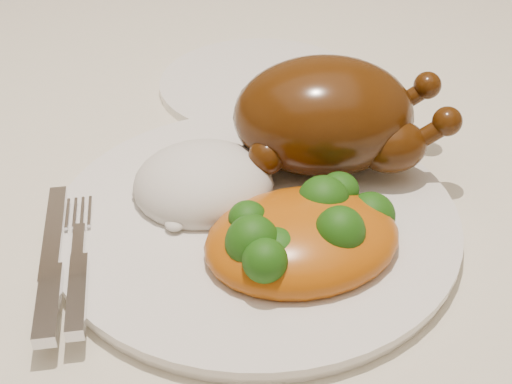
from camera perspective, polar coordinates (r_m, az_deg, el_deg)
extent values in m
cube|color=brown|center=(0.64, -10.21, 0.70)|extent=(1.60, 0.90, 0.04)
cube|color=beige|center=(0.63, -10.44, 2.48)|extent=(1.72, 1.02, 0.01)
cube|color=beige|center=(1.12, -11.16, 12.97)|extent=(1.72, 0.01, 0.18)
cylinder|color=white|center=(0.53, 0.00, -2.28)|extent=(0.39, 0.39, 0.01)
cylinder|color=white|center=(0.72, 0.40, 8.61)|extent=(0.22, 0.22, 0.01)
ellipsoid|color=#492507|center=(0.57, 5.42, 6.12)|extent=(0.16, 0.13, 0.09)
ellipsoid|color=#492507|center=(0.55, 4.63, 7.64)|extent=(0.07, 0.06, 0.04)
ellipsoid|color=#492507|center=(0.56, 10.85, 3.60)|extent=(0.06, 0.04, 0.04)
sphere|color=#492507|center=(0.56, 15.05, 5.48)|extent=(0.02, 0.02, 0.02)
ellipsoid|color=#492507|center=(0.61, 9.67, 6.55)|extent=(0.06, 0.04, 0.04)
sphere|color=#492507|center=(0.61, 13.55, 8.29)|extent=(0.02, 0.02, 0.02)
sphere|color=#492507|center=(0.54, 0.90, 2.90)|extent=(0.03, 0.03, 0.03)
sphere|color=#492507|center=(0.60, 0.42, 6.39)|extent=(0.03, 0.03, 0.03)
ellipsoid|color=white|center=(0.55, -4.23, 0.62)|extent=(0.11, 0.10, 0.06)
ellipsoid|color=#BE500C|center=(0.49, 3.74, -3.86)|extent=(0.15, 0.12, 0.05)
ellipsoid|color=#BE500C|center=(0.51, 7.46, -2.54)|extent=(0.06, 0.06, 0.03)
ellipsoid|color=#163E0A|center=(0.52, 9.16, -1.89)|extent=(0.04, 0.04, 0.03)
ellipsoid|color=#163E0A|center=(0.50, 5.66, -2.84)|extent=(0.04, 0.04, 0.03)
ellipsoid|color=#163E0A|center=(0.51, 5.40, -0.64)|extent=(0.04, 0.04, 0.03)
ellipsoid|color=#163E0A|center=(0.49, 1.53, -3.28)|extent=(0.03, 0.03, 0.02)
ellipsoid|color=#163E0A|center=(0.47, 1.73, -4.67)|extent=(0.04, 0.04, 0.03)
ellipsoid|color=#163E0A|center=(0.48, 6.71, -3.24)|extent=(0.03, 0.03, 0.04)
ellipsoid|color=#163E0A|center=(0.47, -0.29, -4.12)|extent=(0.04, 0.04, 0.04)
ellipsoid|color=#163E0A|center=(0.52, 7.18, -1.17)|extent=(0.03, 0.03, 0.02)
ellipsoid|color=#163E0A|center=(0.52, 6.67, 0.21)|extent=(0.03, 0.03, 0.02)
ellipsoid|color=#163E0A|center=(0.45, 0.72, -5.52)|extent=(0.03, 0.03, 0.03)
ellipsoid|color=#163E0A|center=(0.48, -0.68, -2.07)|extent=(0.03, 0.03, 0.02)
cube|color=silver|center=(0.53, -15.92, -3.05)|extent=(0.02, 0.11, 0.00)
cube|color=silver|center=(0.47, -16.27, -8.58)|extent=(0.02, 0.07, 0.01)
cube|color=silver|center=(0.47, -14.09, -8.00)|extent=(0.01, 0.07, 0.01)
cube|color=silver|center=(0.53, -14.02, -2.76)|extent=(0.01, 0.08, 0.00)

